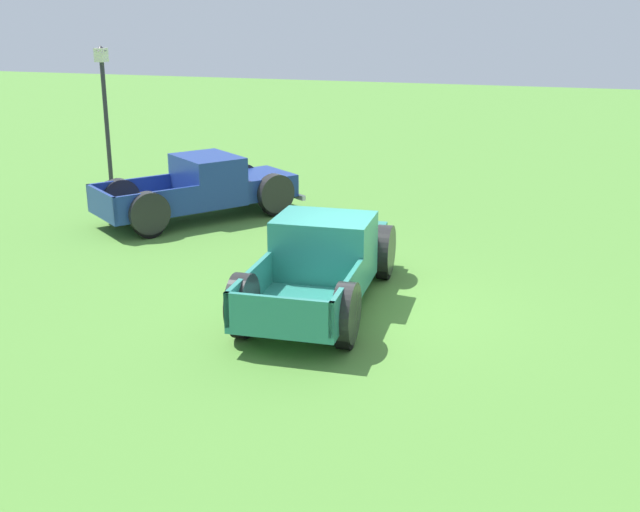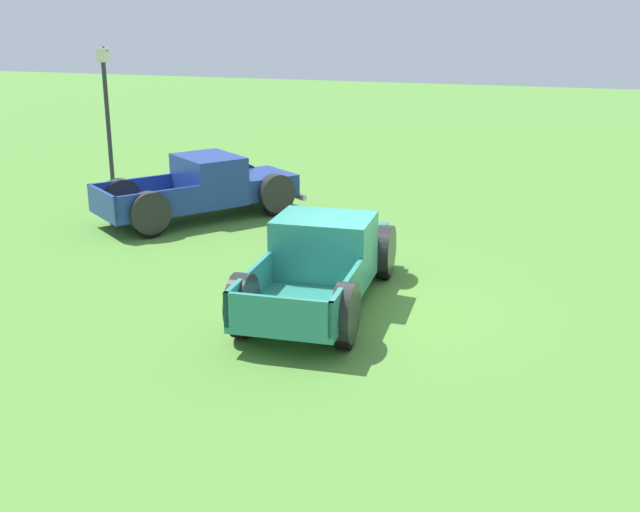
# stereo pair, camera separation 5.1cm
# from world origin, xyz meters

# --- Properties ---
(ground_plane) EXTENTS (80.00, 80.00, 0.00)m
(ground_plane) POSITION_xyz_m (0.00, 0.00, 0.00)
(ground_plane) COLOR #548C38
(pickup_truck_foreground) EXTENTS (5.05, 2.15, 1.52)m
(pickup_truck_foreground) POSITION_xyz_m (0.17, 0.57, 0.72)
(pickup_truck_foreground) COLOR #2D8475
(pickup_truck_foreground) RESTS_ON ground_plane
(pickup_truck_behind_left) EXTENTS (5.01, 4.41, 1.52)m
(pickup_truck_behind_left) POSITION_xyz_m (4.78, 4.89, 0.73)
(pickup_truck_behind_left) COLOR navy
(pickup_truck_behind_left) RESTS_ON ground_plane
(lamp_post_near) EXTENTS (0.36, 0.36, 3.95)m
(lamp_post_near) POSITION_xyz_m (6.59, 8.79, 2.07)
(lamp_post_near) COLOR #2D2D33
(lamp_post_near) RESTS_ON ground_plane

